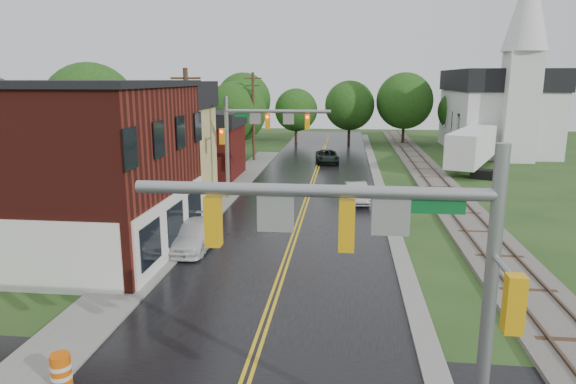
% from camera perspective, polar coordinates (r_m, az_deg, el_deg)
% --- Properties ---
extents(main_road, '(10.00, 90.00, 0.02)m').
position_cam_1_polar(main_road, '(38.96, 2.41, 0.06)').
color(main_road, black).
rests_on(main_road, ground).
extents(curb_right, '(0.80, 70.00, 0.12)m').
position_cam_1_polar(curb_right, '(43.85, 9.95, 1.29)').
color(curb_right, gray).
rests_on(curb_right, ground).
extents(sidewalk_left, '(2.40, 50.00, 0.12)m').
position_cam_1_polar(sidewalk_left, '(35.14, -8.32, -1.44)').
color(sidewalk_left, gray).
rests_on(sidewalk_left, ground).
extents(brick_building, '(14.30, 10.30, 8.30)m').
position_cam_1_polar(brick_building, '(27.82, -26.62, 2.42)').
color(brick_building, '#4D1710').
rests_on(brick_building, ground).
extents(yellow_house, '(8.00, 7.00, 6.40)m').
position_cam_1_polar(yellow_house, '(36.96, -15.32, 3.99)').
color(yellow_house, tan).
rests_on(yellow_house, ground).
extents(darkred_building, '(7.00, 6.00, 4.40)m').
position_cam_1_polar(darkred_building, '(45.20, -9.87, 4.45)').
color(darkred_building, '#3F0F0C').
rests_on(darkred_building, ground).
extents(church, '(10.40, 18.40, 20.00)m').
position_cam_1_polar(church, '(64.13, 22.48, 9.29)').
color(church, silver).
rests_on(church, ground).
extents(railroad, '(3.20, 80.00, 0.30)m').
position_cam_1_polar(railroad, '(44.35, 15.89, 1.26)').
color(railroad, '#59544C').
rests_on(railroad, ground).
extents(traffic_signal_near, '(7.34, 0.30, 7.20)m').
position_cam_1_polar(traffic_signal_near, '(10.55, 10.58, -6.60)').
color(traffic_signal_near, gray).
rests_on(traffic_signal_near, ground).
extents(traffic_signal_far, '(7.34, 0.43, 7.20)m').
position_cam_1_polar(traffic_signal_far, '(35.65, -3.47, 6.99)').
color(traffic_signal_far, gray).
rests_on(traffic_signal_far, ground).
extents(utility_pole_b, '(1.80, 0.28, 9.00)m').
position_cam_1_polar(utility_pole_b, '(31.62, -11.03, 5.62)').
color(utility_pole_b, '#382616').
rests_on(utility_pole_b, ground).
extents(utility_pole_c, '(1.80, 0.28, 9.00)m').
position_cam_1_polar(utility_pole_c, '(52.93, -3.87, 8.50)').
color(utility_pole_c, '#382616').
rests_on(utility_pole_c, ground).
extents(tree_left_b, '(7.60, 7.60, 9.69)m').
position_cam_1_polar(tree_left_b, '(44.90, -20.94, 8.28)').
color(tree_left_b, black).
rests_on(tree_left_b, ground).
extents(tree_left_c, '(6.00, 6.00, 7.65)m').
position_cam_1_polar(tree_left_c, '(50.77, -12.63, 7.83)').
color(tree_left_c, black).
rests_on(tree_left_c, ground).
extents(tree_left_e, '(6.40, 6.40, 8.16)m').
position_cam_1_polar(tree_left_e, '(55.18, -5.63, 8.73)').
color(tree_left_e, black).
rests_on(tree_left_e, ground).
extents(suv_dark, '(2.67, 4.94, 1.32)m').
position_cam_1_polar(suv_dark, '(52.01, 4.37, 3.92)').
color(suv_dark, black).
rests_on(suv_dark, ground).
extents(sedan_silver, '(1.91, 4.25, 1.35)m').
position_cam_1_polar(sedan_silver, '(35.61, 7.61, -0.11)').
color(sedan_silver, '#A3A4A8').
rests_on(sedan_silver, ground).
extents(pickup_white, '(2.16, 4.81, 1.37)m').
position_cam_1_polar(pickup_white, '(26.30, -10.34, -4.73)').
color(pickup_white, silver).
rests_on(pickup_white, ground).
extents(semi_trailer, '(6.95, 11.91, 3.76)m').
position_cam_1_polar(semi_trailer, '(50.78, 19.81, 4.82)').
color(semi_trailer, black).
rests_on(semi_trailer, ground).
extents(construction_barrel, '(0.61, 0.61, 0.99)m').
position_cam_1_polar(construction_barrel, '(16.24, -23.90, -17.72)').
color(construction_barrel, '#DC5909').
rests_on(construction_barrel, ground).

